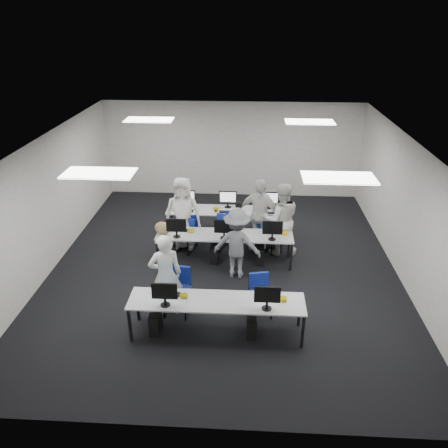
# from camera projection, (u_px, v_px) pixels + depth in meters

# --- Properties ---
(room) EXTENTS (9.00, 9.02, 3.00)m
(room) POSITION_uv_depth(u_px,v_px,m) (224.00, 208.00, 9.70)
(room) COLOR black
(room) RESTS_ON ground
(ceiling_panels) EXTENTS (5.20, 4.60, 0.02)m
(ceiling_panels) POSITION_uv_depth(u_px,v_px,m) (224.00, 143.00, 9.05)
(ceiling_panels) COLOR white
(ceiling_panels) RESTS_ON room
(desk_front) EXTENTS (3.20, 0.70, 0.73)m
(desk_front) POSITION_uv_depth(u_px,v_px,m) (216.00, 303.00, 7.91)
(desk_front) COLOR silver
(desk_front) RESTS_ON ground
(desk_mid) EXTENTS (3.20, 0.70, 0.73)m
(desk_mid) POSITION_uv_depth(u_px,v_px,m) (225.00, 236.00, 10.24)
(desk_mid) COLOR silver
(desk_mid) RESTS_ON ground
(desk_back) EXTENTS (3.20, 0.70, 0.73)m
(desk_back) POSITION_uv_depth(u_px,v_px,m) (228.00, 212.00, 11.50)
(desk_back) COLOR silver
(desk_back) RESTS_ON ground
(equipment_front) EXTENTS (2.51, 0.41, 1.19)m
(equipment_front) POSITION_uv_depth(u_px,v_px,m) (206.00, 317.00, 8.05)
(equipment_front) COLOR #0B489A
(equipment_front) RESTS_ON desk_front
(equipment_mid) EXTENTS (2.91, 0.41, 1.19)m
(equipment_mid) POSITION_uv_depth(u_px,v_px,m) (216.00, 248.00, 10.38)
(equipment_mid) COLOR white
(equipment_mid) RESTS_ON desk_mid
(equipment_back) EXTENTS (2.91, 0.41, 1.19)m
(equipment_back) POSITION_uv_depth(u_px,v_px,m) (235.00, 223.00, 11.65)
(equipment_back) COLOR white
(equipment_back) RESTS_ON desk_back
(chair_0) EXTENTS (0.52, 0.56, 0.95)m
(chair_0) POSITION_uv_depth(u_px,v_px,m) (178.00, 299.00, 8.66)
(chair_0) COLOR navy
(chair_0) RESTS_ON ground
(chair_1) EXTENTS (0.50, 0.52, 0.84)m
(chair_1) POSITION_uv_depth(u_px,v_px,m) (260.00, 302.00, 8.63)
(chair_1) COLOR navy
(chair_1) RESTS_ON ground
(chair_2) EXTENTS (0.53, 0.55, 0.82)m
(chair_2) POSITION_uv_depth(u_px,v_px,m) (185.00, 241.00, 10.91)
(chair_2) COLOR navy
(chair_2) RESTS_ON ground
(chair_3) EXTENTS (0.62, 0.64, 0.96)m
(chair_3) POSITION_uv_depth(u_px,v_px,m) (231.00, 239.00, 10.94)
(chair_3) COLOR navy
(chair_3) RESTS_ON ground
(chair_4) EXTENTS (0.47, 0.50, 0.89)m
(chair_4) POSITION_uv_depth(u_px,v_px,m) (264.00, 241.00, 10.89)
(chair_4) COLOR navy
(chair_4) RESTS_ON ground
(chair_5) EXTENTS (0.50, 0.53, 0.86)m
(chair_5) POSITION_uv_depth(u_px,v_px,m) (189.00, 233.00, 11.29)
(chair_5) COLOR navy
(chair_5) RESTS_ON ground
(chair_6) EXTENTS (0.58, 0.61, 0.96)m
(chair_6) POSITION_uv_depth(u_px,v_px,m) (228.00, 234.00, 11.15)
(chair_6) COLOR navy
(chair_6) RESTS_ON ground
(chair_7) EXTENTS (0.44, 0.47, 0.84)m
(chair_7) POSITION_uv_depth(u_px,v_px,m) (275.00, 239.00, 11.01)
(chair_7) COLOR navy
(chair_7) RESTS_ON ground
(handbag) EXTENTS (0.40, 0.29, 0.31)m
(handbag) POSITION_uv_depth(u_px,v_px,m) (163.00, 228.00, 10.18)
(handbag) COLOR #AB7E58
(handbag) RESTS_ON desk_mid
(student_0) EXTENTS (0.74, 0.60, 1.75)m
(student_0) POSITION_uv_depth(u_px,v_px,m) (166.00, 275.00, 8.38)
(student_0) COLOR beige
(student_0) RESTS_ON ground
(student_1) EXTENTS (0.95, 0.78, 1.83)m
(student_1) POSITION_uv_depth(u_px,v_px,m) (281.00, 219.00, 10.55)
(student_1) COLOR beige
(student_1) RESTS_ON ground
(student_2) EXTENTS (0.91, 0.60, 1.85)m
(student_2) POSITION_uv_depth(u_px,v_px,m) (183.00, 213.00, 10.82)
(student_2) COLOR beige
(student_2) RESTS_ON ground
(student_3) EXTENTS (1.18, 0.86, 1.85)m
(student_3) POSITION_uv_depth(u_px,v_px,m) (259.00, 215.00, 10.75)
(student_3) COLOR beige
(student_3) RESTS_ON ground
(photographer) EXTENTS (1.13, 0.76, 1.63)m
(photographer) POSITION_uv_depth(u_px,v_px,m) (237.00, 244.00, 9.63)
(photographer) COLOR slate
(photographer) RESTS_ON ground
(dslr_camera) EXTENTS (0.17, 0.20, 0.10)m
(dslr_camera) POSITION_uv_depth(u_px,v_px,m) (239.00, 205.00, 9.40)
(dslr_camera) COLOR black
(dslr_camera) RESTS_ON photographer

